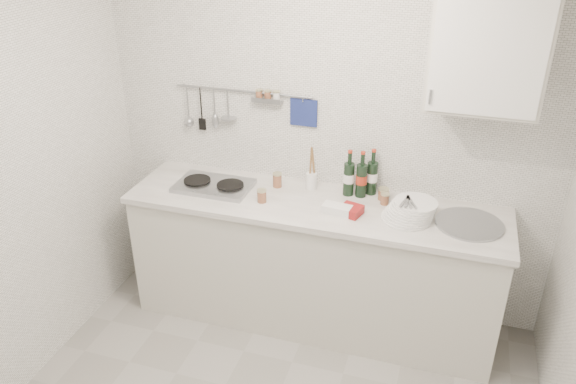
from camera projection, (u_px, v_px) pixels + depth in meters
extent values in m
cube|color=silver|center=(327.00, 138.00, 3.68)|extent=(3.00, 0.02, 2.50)
cube|color=beige|center=(313.00, 265.00, 3.80)|extent=(2.40, 0.60, 0.88)
cube|color=white|center=(314.00, 205.00, 3.59)|extent=(2.44, 0.64, 0.04)
cube|color=black|center=(313.00, 308.00, 4.00)|extent=(2.34, 0.52, 0.10)
cube|color=#93969B|center=(214.00, 186.00, 3.76)|extent=(0.50, 0.32, 0.03)
cylinder|color=black|center=(197.00, 180.00, 3.78)|extent=(0.18, 0.18, 0.01)
cylinder|color=black|center=(230.00, 185.00, 3.72)|extent=(0.18, 0.18, 0.01)
cylinder|color=#93969B|center=(469.00, 224.00, 3.33)|extent=(0.40, 0.40, 0.02)
cylinder|color=#93969B|center=(468.00, 232.00, 3.35)|extent=(0.34, 0.34, 0.10)
cylinder|color=#93969B|center=(243.00, 91.00, 3.69)|extent=(0.95, 0.02, 0.02)
cube|color=navy|center=(304.00, 113.00, 3.64)|extent=(0.18, 0.02, 0.18)
cube|color=beige|center=(489.00, 45.00, 2.98)|extent=(0.60, 0.35, 0.70)
cube|color=white|center=(489.00, 53.00, 2.82)|extent=(0.56, 0.01, 0.66)
cylinder|color=#93969B|center=(430.00, 97.00, 3.00)|extent=(0.01, 0.01, 0.08)
cylinder|color=#46519E|center=(212.00, 187.00, 3.76)|extent=(0.27, 0.27, 0.01)
cylinder|color=#46519E|center=(213.00, 185.00, 3.76)|extent=(0.26, 0.26, 0.01)
cylinder|color=white|center=(406.00, 218.00, 3.39)|extent=(0.30, 0.30, 0.01)
cylinder|color=white|center=(408.00, 216.00, 3.39)|extent=(0.30, 0.30, 0.01)
cylinder|color=white|center=(409.00, 213.00, 3.38)|extent=(0.29, 0.29, 0.01)
cylinder|color=white|center=(410.00, 211.00, 3.38)|extent=(0.29, 0.29, 0.01)
cylinder|color=white|center=(412.00, 209.00, 3.37)|extent=(0.28, 0.28, 0.01)
cylinder|color=white|center=(413.00, 207.00, 3.37)|extent=(0.27, 0.27, 0.01)
cylinder|color=white|center=(415.00, 205.00, 3.37)|extent=(0.27, 0.27, 0.01)
cylinder|color=white|center=(416.00, 202.00, 3.36)|extent=(0.26, 0.26, 0.01)
cube|color=white|center=(337.00, 209.00, 3.45)|extent=(0.19, 0.11, 0.05)
cube|color=#A72212|center=(351.00, 210.00, 3.43)|extent=(0.16, 0.16, 0.05)
cylinder|color=white|center=(311.00, 181.00, 3.73)|extent=(0.07, 0.07, 0.11)
cylinder|color=brown|center=(313.00, 162.00, 3.67)|extent=(0.03, 0.06, 0.22)
cylinder|color=brown|center=(311.00, 162.00, 3.68)|extent=(0.01, 0.04, 0.20)
cylinder|color=brown|center=(277.00, 181.00, 3.76)|extent=(0.06, 0.06, 0.09)
cylinder|color=tan|center=(277.00, 174.00, 3.74)|extent=(0.06, 0.06, 0.01)
cylinder|color=brown|center=(383.00, 195.00, 3.60)|extent=(0.07, 0.07, 0.07)
cylinder|color=tan|center=(384.00, 189.00, 3.59)|extent=(0.07, 0.07, 0.01)
cylinder|color=brown|center=(385.00, 199.00, 3.55)|extent=(0.05, 0.05, 0.07)
cylinder|color=tan|center=(385.00, 194.00, 3.53)|extent=(0.06, 0.06, 0.01)
cylinder|color=brown|center=(262.00, 197.00, 3.57)|extent=(0.06, 0.06, 0.08)
cylinder|color=tan|center=(262.00, 191.00, 3.55)|extent=(0.06, 0.06, 0.01)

